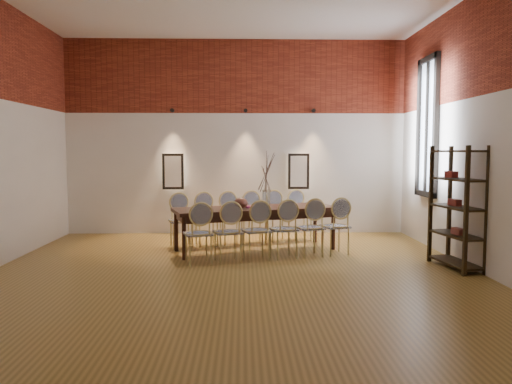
{
  "coord_description": "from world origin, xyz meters",
  "views": [
    {
      "loc": [
        0.13,
        -6.9,
        1.72
      ],
      "look_at": [
        0.35,
        1.26,
        1.05
      ],
      "focal_mm": 35.0,
      "sensor_mm": 36.0,
      "label": 1
    }
  ],
  "objects_px": {
    "chair_far_c": "(231,219)",
    "chair_far_d": "(255,218)",
    "chair_far_b": "(207,220)",
    "shelving_rack": "(457,207)",
    "chair_far_a": "(181,221)",
    "chair_near_e": "(310,228)",
    "chair_near_a": "(198,234)",
    "chair_far_e": "(278,217)",
    "chair_near_d": "(283,229)",
    "bowl": "(241,203)",
    "book": "(253,207)",
    "chair_near_c": "(256,230)",
    "chair_near_f": "(335,226)",
    "chair_near_b": "(228,232)",
    "vase": "(266,198)",
    "dining_table": "(255,229)",
    "chair_far_f": "(300,216)"
  },
  "relations": [
    {
      "from": "chair_near_d",
      "to": "chair_far_e",
      "type": "bearing_deg",
      "value": 72.3
    },
    {
      "from": "chair_far_b",
      "to": "shelving_rack",
      "type": "xyz_separation_m",
      "value": [
        3.81,
        -1.88,
        0.43
      ]
    },
    {
      "from": "dining_table",
      "to": "chair_far_f",
      "type": "height_order",
      "value": "chair_far_f"
    },
    {
      "from": "chair_far_a",
      "to": "book",
      "type": "bearing_deg",
      "value": 147.02
    },
    {
      "from": "chair_near_a",
      "to": "chair_near_e",
      "type": "distance_m",
      "value": 1.86
    },
    {
      "from": "chair_far_c",
      "to": "chair_far_d",
      "type": "xyz_separation_m",
      "value": [
        0.44,
        0.14,
        0.0
      ]
    },
    {
      "from": "chair_far_d",
      "to": "chair_near_c",
      "type": "bearing_deg",
      "value": 72.3
    },
    {
      "from": "chair_near_a",
      "to": "shelving_rack",
      "type": "relative_size",
      "value": 0.52
    },
    {
      "from": "bowl",
      "to": "chair_far_b",
      "type": "bearing_deg",
      "value": 135.55
    },
    {
      "from": "chair_near_b",
      "to": "chair_far_a",
      "type": "distance_m",
      "value": 1.53
    },
    {
      "from": "chair_near_c",
      "to": "chair_near_e",
      "type": "relative_size",
      "value": 1.0
    },
    {
      "from": "chair_near_e",
      "to": "book",
      "type": "distance_m",
      "value": 1.08
    },
    {
      "from": "chair_near_e",
      "to": "chair_far_d",
      "type": "relative_size",
      "value": 1.0
    },
    {
      "from": "dining_table",
      "to": "chair_far_e",
      "type": "xyz_separation_m",
      "value": [
        0.45,
        0.9,
        0.09
      ]
    },
    {
      "from": "chair_near_c",
      "to": "dining_table",
      "type": "bearing_deg",
      "value": 72.3
    },
    {
      "from": "chair_near_b",
      "to": "chair_far_b",
      "type": "bearing_deg",
      "value": 90.0
    },
    {
      "from": "chair_far_a",
      "to": "chair_near_e",
      "type": "bearing_deg",
      "value": 141.92
    },
    {
      "from": "chair_far_b",
      "to": "vase",
      "type": "relative_size",
      "value": 3.13
    },
    {
      "from": "chair_far_d",
      "to": "chair_near_b",
      "type": "bearing_deg",
      "value": 57.45
    },
    {
      "from": "chair_near_a",
      "to": "chair_far_e",
      "type": "distance_m",
      "value": 2.36
    },
    {
      "from": "chair_near_b",
      "to": "vase",
      "type": "relative_size",
      "value": 3.13
    },
    {
      "from": "chair_near_e",
      "to": "vase",
      "type": "bearing_deg",
      "value": 124.31
    },
    {
      "from": "chair_near_a",
      "to": "chair_near_f",
      "type": "distance_m",
      "value": 2.32
    },
    {
      "from": "chair_far_d",
      "to": "chair_far_f",
      "type": "xyz_separation_m",
      "value": [
        0.89,
        0.27,
        0.0
      ]
    },
    {
      "from": "vase",
      "to": "chair_near_b",
      "type": "bearing_deg",
      "value": -123.81
    },
    {
      "from": "dining_table",
      "to": "vase",
      "type": "height_order",
      "value": "vase"
    },
    {
      "from": "chair_near_f",
      "to": "chair_far_e",
      "type": "bearing_deg",
      "value": 107.7
    },
    {
      "from": "shelving_rack",
      "to": "chair_near_a",
      "type": "bearing_deg",
      "value": 166.33
    },
    {
      "from": "chair_near_c",
      "to": "shelving_rack",
      "type": "height_order",
      "value": "shelving_rack"
    },
    {
      "from": "chair_near_c",
      "to": "chair_far_b",
      "type": "xyz_separation_m",
      "value": [
        -0.87,
        1.25,
        0.0
      ]
    },
    {
      "from": "dining_table",
      "to": "chair_near_e",
      "type": "height_order",
      "value": "chair_near_e"
    },
    {
      "from": "chair_far_a",
      "to": "chair_far_f",
      "type": "relative_size",
      "value": 1.0
    },
    {
      "from": "chair_near_d",
      "to": "bowl",
      "type": "xyz_separation_m",
      "value": [
        -0.69,
        0.5,
        0.37
      ]
    },
    {
      "from": "dining_table",
      "to": "chair_far_a",
      "type": "distance_m",
      "value": 1.37
    },
    {
      "from": "dining_table",
      "to": "book",
      "type": "relative_size",
      "value": 10.72
    },
    {
      "from": "chair_near_e",
      "to": "chair_far_c",
      "type": "distance_m",
      "value": 1.73
    },
    {
      "from": "chair_near_f",
      "to": "chair_far_c",
      "type": "distance_m",
      "value": 2.02
    },
    {
      "from": "chair_far_c",
      "to": "chair_far_f",
      "type": "height_order",
      "value": "same"
    },
    {
      "from": "bowl",
      "to": "chair_near_f",
      "type": "bearing_deg",
      "value": -8.13
    },
    {
      "from": "chair_near_a",
      "to": "bowl",
      "type": "bearing_deg",
      "value": 37.43
    },
    {
      "from": "vase",
      "to": "chair_far_c",
      "type": "bearing_deg",
      "value": 137.83
    },
    {
      "from": "chair_near_d",
      "to": "chair_near_f",
      "type": "relative_size",
      "value": 1.0
    },
    {
      "from": "chair_near_a",
      "to": "chair_near_c",
      "type": "height_order",
      "value": "same"
    },
    {
      "from": "chair_near_d",
      "to": "chair_far_c",
      "type": "xyz_separation_m",
      "value": [
        -0.87,
        1.25,
        0.0
      ]
    },
    {
      "from": "chair_near_f",
      "to": "chair_far_b",
      "type": "relative_size",
      "value": 1.0
    },
    {
      "from": "chair_far_d",
      "to": "chair_far_e",
      "type": "height_order",
      "value": "same"
    },
    {
      "from": "chair_near_a",
      "to": "chair_far_c",
      "type": "xyz_separation_m",
      "value": [
        0.46,
        1.67,
        0.0
      ]
    },
    {
      "from": "bowl",
      "to": "chair_far_a",
      "type": "bearing_deg",
      "value": 155.83
    },
    {
      "from": "chair_near_c",
      "to": "chair_near_e",
      "type": "xyz_separation_m",
      "value": [
        0.89,
        0.27,
        0.0
      ]
    },
    {
      "from": "chair_far_c",
      "to": "bowl",
      "type": "bearing_deg",
      "value": 86.8
    }
  ]
}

